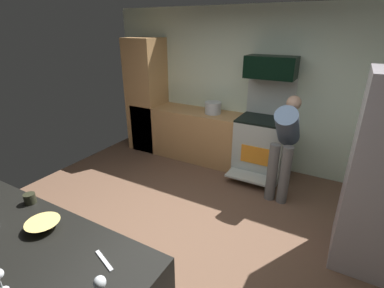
{
  "coord_description": "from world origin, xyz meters",
  "views": [
    {
      "loc": [
        1.48,
        -2.25,
        2.27
      ],
      "look_at": [
        0.04,
        0.3,
        1.05
      ],
      "focal_mm": 26.28,
      "sensor_mm": 36.0,
      "label": 1
    }
  ],
  "objects_px": {
    "person_cook": "(285,141)",
    "mixing_bowl_small": "(43,225)",
    "mug_coffee": "(30,199)",
    "wine_glass_far": "(100,284)",
    "oven_range": "(261,144)",
    "stock_pot": "(213,108)",
    "microwave": "(271,67)"
  },
  "relations": [
    {
      "from": "mixing_bowl_small",
      "to": "oven_range",
      "type": "bearing_deg",
      "value": 78.24
    },
    {
      "from": "oven_range",
      "to": "microwave",
      "type": "height_order",
      "value": "microwave"
    },
    {
      "from": "stock_pot",
      "to": "microwave",
      "type": "bearing_deg",
      "value": 5.12
    },
    {
      "from": "wine_glass_far",
      "to": "mug_coffee",
      "type": "relative_size",
      "value": 1.74
    },
    {
      "from": "person_cook",
      "to": "mug_coffee",
      "type": "distance_m",
      "value": 3.03
    },
    {
      "from": "mug_coffee",
      "to": "stock_pot",
      "type": "distance_m",
      "value": 3.17
    },
    {
      "from": "microwave",
      "to": "person_cook",
      "type": "bearing_deg",
      "value": -54.68
    },
    {
      "from": "wine_glass_far",
      "to": "microwave",
      "type": "bearing_deg",
      "value": 91.98
    },
    {
      "from": "microwave",
      "to": "wine_glass_far",
      "type": "height_order",
      "value": "microwave"
    },
    {
      "from": "wine_glass_far",
      "to": "mug_coffee",
      "type": "xyz_separation_m",
      "value": [
        -1.21,
        0.36,
        -0.07
      ]
    },
    {
      "from": "mixing_bowl_small",
      "to": "mug_coffee",
      "type": "relative_size",
      "value": 2.62
    },
    {
      "from": "mug_coffee",
      "to": "stock_pot",
      "type": "bearing_deg",
      "value": 86.58
    },
    {
      "from": "oven_range",
      "to": "mug_coffee",
      "type": "bearing_deg",
      "value": -108.95
    },
    {
      "from": "microwave",
      "to": "stock_pot",
      "type": "relative_size",
      "value": 2.65
    },
    {
      "from": "microwave",
      "to": "wine_glass_far",
      "type": "bearing_deg",
      "value": -88.02
    },
    {
      "from": "oven_range",
      "to": "mixing_bowl_small",
      "type": "bearing_deg",
      "value": -101.76
    },
    {
      "from": "person_cook",
      "to": "wine_glass_far",
      "type": "bearing_deg",
      "value": -96.24
    },
    {
      "from": "mixing_bowl_small",
      "to": "wine_glass_far",
      "type": "distance_m",
      "value": 0.84
    },
    {
      "from": "oven_range",
      "to": "person_cook",
      "type": "height_order",
      "value": "oven_range"
    },
    {
      "from": "wine_glass_far",
      "to": "mug_coffee",
      "type": "distance_m",
      "value": 1.26
    },
    {
      "from": "mixing_bowl_small",
      "to": "wine_glass_far",
      "type": "bearing_deg",
      "value": -14.56
    },
    {
      "from": "wine_glass_far",
      "to": "stock_pot",
      "type": "xyz_separation_m",
      "value": [
        -1.02,
        3.52,
        -0.02
      ]
    },
    {
      "from": "person_cook",
      "to": "stock_pot",
      "type": "height_order",
      "value": "person_cook"
    },
    {
      "from": "person_cook",
      "to": "mug_coffee",
      "type": "height_order",
      "value": "person_cook"
    },
    {
      "from": "person_cook",
      "to": "stock_pot",
      "type": "distance_m",
      "value": 1.46
    },
    {
      "from": "wine_glass_far",
      "to": "mug_coffee",
      "type": "height_order",
      "value": "wine_glass_far"
    },
    {
      "from": "person_cook",
      "to": "stock_pot",
      "type": "relative_size",
      "value": 5.06
    },
    {
      "from": "oven_range",
      "to": "mug_coffee",
      "type": "xyz_separation_m",
      "value": [
        -1.08,
        -3.15,
        0.43
      ]
    },
    {
      "from": "person_cook",
      "to": "mixing_bowl_small",
      "type": "relative_size",
      "value": 5.8
    },
    {
      "from": "mug_coffee",
      "to": "microwave",
      "type": "bearing_deg",
      "value": 71.55
    },
    {
      "from": "microwave",
      "to": "mixing_bowl_small",
      "type": "relative_size",
      "value": 3.04
    },
    {
      "from": "mug_coffee",
      "to": "stock_pot",
      "type": "xyz_separation_m",
      "value": [
        0.19,
        3.16,
        0.06
      ]
    }
  ]
}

